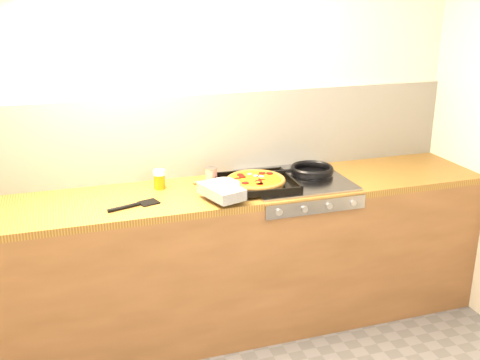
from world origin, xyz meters
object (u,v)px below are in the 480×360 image
object	(u,v)px
frying_pan	(311,171)
juice_glass	(159,179)
pizza_on_tray	(246,183)
tomato_can	(211,176)

from	to	relation	value
frying_pan	juice_glass	distance (m)	0.92
pizza_on_tray	juice_glass	size ratio (longest dim) A/B	5.25
tomato_can	juice_glass	world-z (taller)	juice_glass
pizza_on_tray	juice_glass	bearing A→B (deg)	157.08
pizza_on_tray	tomato_can	world-z (taller)	tomato_can
tomato_can	juice_glass	xyz separation A→B (m)	(-0.30, 0.01, 0.01)
tomato_can	pizza_on_tray	bearing A→B (deg)	-50.25
juice_glass	frying_pan	bearing A→B (deg)	-4.43
pizza_on_tray	juice_glass	distance (m)	0.50
pizza_on_tray	frying_pan	xyz separation A→B (m)	(0.46, 0.12, -0.01)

